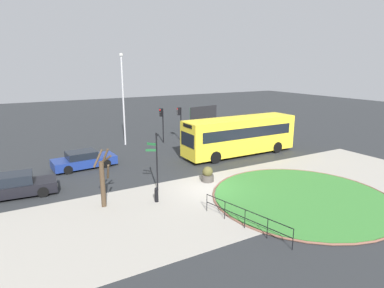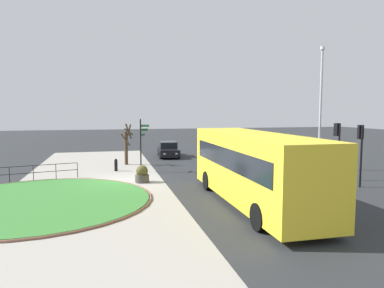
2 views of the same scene
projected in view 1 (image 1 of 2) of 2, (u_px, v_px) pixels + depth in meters
The scene contains 16 objects.
ground at pixel (210, 189), 20.54m from camera, with size 120.00×120.00×0.00m, color #282B2D.
sidewalk_paving at pixel (226, 198), 19.03m from camera, with size 32.00×8.45×0.02m, color #9E998E.
grass_island at pixel (301, 197), 19.05m from camera, with size 10.19×10.19×0.10m, color #387A33.
grass_kerb_ring at pixel (301, 197), 19.05m from camera, with size 10.50×10.50×0.11m, color brown.
signpost_directional at pixel (156, 157), 19.85m from camera, with size 0.86×0.62×3.69m.
bollard_foreground at pixel (156, 195), 18.41m from camera, with size 0.22×0.22×0.89m.
railing_grass_edge at pixel (245, 216), 15.39m from camera, with size 1.21×5.00×0.98m.
bus_yellow at pixel (240, 135), 27.98m from camera, with size 10.32×2.65×3.23m.
car_near_lane at pixel (17, 186), 19.22m from camera, with size 4.37×2.06×1.39m.
car_far_lane at pixel (84, 160), 24.57m from camera, with size 4.72×2.23×1.31m.
traffic_light_near at pixel (162, 118), 31.99m from camera, with size 0.48×0.32×3.49m.
traffic_light_far at pixel (180, 116), 32.97m from camera, with size 0.48×0.32×3.46m.
lamppost_tall at pixel (123, 97), 30.75m from camera, with size 0.32×0.32×8.70m.
billboard_left at pixel (203, 116), 37.03m from camera, with size 3.86×0.71×3.09m.
planter_near_signpost at pixel (208, 175), 21.67m from camera, with size 0.82×0.82×1.05m.
street_tree_bare at pixel (103, 179), 17.59m from camera, with size 1.00×1.00×3.27m.
Camera 1 is at (-10.46, -16.23, 7.62)m, focal length 30.26 mm.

